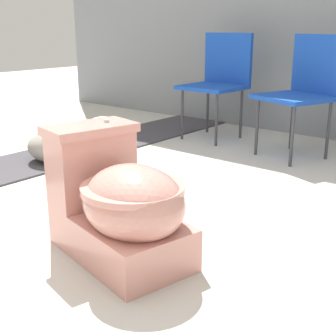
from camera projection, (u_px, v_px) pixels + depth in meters
ground_plane at (40, 256)px, 1.89m from camera, size 14.00×14.00×0.00m
toilet at (120, 205)px, 1.83m from camera, size 0.70×0.50×0.52m
folding_chair_left at (220, 75)px, 3.77m from camera, size 0.46×0.46×0.83m
folding_chair_middle at (306, 83)px, 3.21m from camera, size 0.56×0.56×0.83m
boulder_near at (57, 145)px, 3.17m from camera, size 0.54×0.54×0.22m
boulder_far at (102, 132)px, 3.55m from camera, size 0.28×0.31×0.23m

